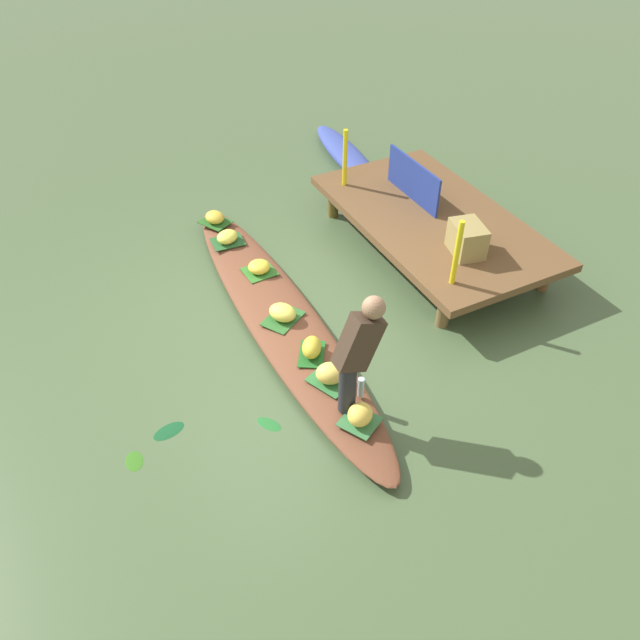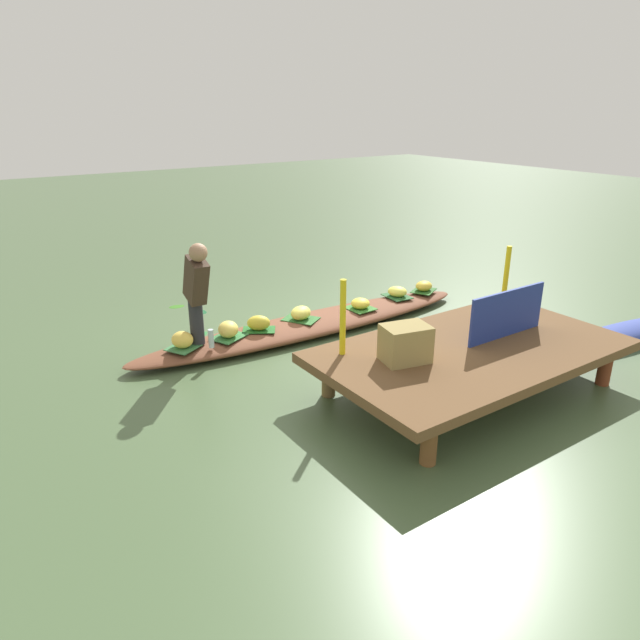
{
  "view_description": "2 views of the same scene",
  "coord_description": "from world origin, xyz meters",
  "px_view_note": "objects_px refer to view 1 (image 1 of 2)",
  "views": [
    {
      "loc": [
        4.86,
        -1.99,
        4.59
      ],
      "look_at": [
        0.5,
        0.24,
        0.34
      ],
      "focal_mm": 35.21,
      "sensor_mm": 36.0,
      "label": 1
    },
    {
      "loc": [
        3.87,
        5.89,
        2.82
      ],
      "look_at": [
        0.29,
        0.63,
        0.41
      ],
      "focal_mm": 32.38,
      "sensor_mm": 36.0,
      "label": 2
    }
  ],
  "objects_px": {
    "vendor_boat": "(280,317)",
    "moored_boat": "(347,156)",
    "banana_bunch_0": "(215,217)",
    "water_bottle": "(361,387)",
    "banana_bunch_1": "(312,347)",
    "banana_bunch_4": "(283,312)",
    "produce_crate": "(467,239)",
    "vendor_person": "(358,351)",
    "market_banner": "(413,180)",
    "banana_bunch_5": "(360,414)",
    "banana_bunch_3": "(259,267)",
    "banana_bunch_6": "(330,373)",
    "banana_bunch_2": "(227,237)"
  },
  "relations": [
    {
      "from": "banana_bunch_3",
      "to": "moored_boat",
      "type": "bearing_deg",
      "value": 132.86
    },
    {
      "from": "moored_boat",
      "to": "banana_bunch_0",
      "type": "relative_size",
      "value": 8.71
    },
    {
      "from": "moored_boat",
      "to": "market_banner",
      "type": "bearing_deg",
      "value": 0.28
    },
    {
      "from": "vendor_person",
      "to": "moored_boat",
      "type": "bearing_deg",
      "value": 151.76
    },
    {
      "from": "moored_boat",
      "to": "banana_bunch_1",
      "type": "bearing_deg",
      "value": -27.33
    },
    {
      "from": "banana_bunch_2",
      "to": "banana_bunch_5",
      "type": "relative_size",
      "value": 1.12
    },
    {
      "from": "moored_boat",
      "to": "vendor_person",
      "type": "bearing_deg",
      "value": -22.05
    },
    {
      "from": "banana_bunch_0",
      "to": "water_bottle",
      "type": "height_order",
      "value": "water_bottle"
    },
    {
      "from": "banana_bunch_5",
      "to": "produce_crate",
      "type": "xyz_separation_m",
      "value": [
        -1.4,
        2.17,
        0.38
      ]
    },
    {
      "from": "vendor_boat",
      "to": "vendor_person",
      "type": "height_order",
      "value": "vendor_person"
    },
    {
      "from": "vendor_boat",
      "to": "banana_bunch_1",
      "type": "relative_size",
      "value": 17.31
    },
    {
      "from": "banana_bunch_1",
      "to": "banana_bunch_6",
      "type": "distance_m",
      "value": 0.41
    },
    {
      "from": "banana_bunch_0",
      "to": "produce_crate",
      "type": "relative_size",
      "value": 0.62
    },
    {
      "from": "water_bottle",
      "to": "banana_bunch_4",
      "type": "bearing_deg",
      "value": -171.73
    },
    {
      "from": "banana_bunch_0",
      "to": "banana_bunch_6",
      "type": "xyz_separation_m",
      "value": [
        3.2,
        0.01,
        0.03
      ]
    },
    {
      "from": "banana_bunch_3",
      "to": "produce_crate",
      "type": "bearing_deg",
      "value": 62.2
    },
    {
      "from": "banana_bunch_4",
      "to": "market_banner",
      "type": "xyz_separation_m",
      "value": [
        -1.09,
        2.33,
        0.47
      ]
    },
    {
      "from": "banana_bunch_3",
      "to": "vendor_person",
      "type": "relative_size",
      "value": 0.21
    },
    {
      "from": "moored_boat",
      "to": "vendor_boat",
      "type": "bearing_deg",
      "value": -33.67
    },
    {
      "from": "market_banner",
      "to": "banana_bunch_0",
      "type": "bearing_deg",
      "value": -114.89
    },
    {
      "from": "vendor_boat",
      "to": "produce_crate",
      "type": "bearing_deg",
      "value": 81.76
    },
    {
      "from": "banana_bunch_0",
      "to": "water_bottle",
      "type": "relative_size",
      "value": 1.24
    },
    {
      "from": "vendor_boat",
      "to": "banana_bunch_1",
      "type": "height_order",
      "value": "banana_bunch_1"
    },
    {
      "from": "water_bottle",
      "to": "market_banner",
      "type": "relative_size",
      "value": 0.2
    },
    {
      "from": "banana_bunch_4",
      "to": "produce_crate",
      "type": "bearing_deg",
      "value": 84.55
    },
    {
      "from": "produce_crate",
      "to": "banana_bunch_0",
      "type": "bearing_deg",
      "value": -137.34
    },
    {
      "from": "banana_bunch_3",
      "to": "banana_bunch_5",
      "type": "xyz_separation_m",
      "value": [
        2.51,
        -0.08,
        0.03
      ]
    },
    {
      "from": "banana_bunch_2",
      "to": "vendor_person",
      "type": "relative_size",
      "value": 0.23
    },
    {
      "from": "moored_boat",
      "to": "water_bottle",
      "type": "relative_size",
      "value": 10.82
    },
    {
      "from": "banana_bunch_0",
      "to": "produce_crate",
      "type": "bearing_deg",
      "value": 42.66
    },
    {
      "from": "moored_boat",
      "to": "banana_bunch_0",
      "type": "xyz_separation_m",
      "value": [
        0.99,
        -2.53,
        0.15
      ]
    },
    {
      "from": "banana_bunch_0",
      "to": "banana_bunch_5",
      "type": "distance_m",
      "value": 3.77
    },
    {
      "from": "moored_boat",
      "to": "banana_bunch_3",
      "type": "xyz_separation_m",
      "value": [
        2.26,
        -2.44,
        0.15
      ]
    },
    {
      "from": "produce_crate",
      "to": "water_bottle",
      "type": "bearing_deg",
      "value": -60.66
    },
    {
      "from": "vendor_boat",
      "to": "moored_boat",
      "type": "bearing_deg",
      "value": 141.14
    },
    {
      "from": "banana_bunch_4",
      "to": "vendor_person",
      "type": "relative_size",
      "value": 0.25
    },
    {
      "from": "vendor_boat",
      "to": "produce_crate",
      "type": "relative_size",
      "value": 11.15
    },
    {
      "from": "vendor_boat",
      "to": "banana_bunch_1",
      "type": "xyz_separation_m",
      "value": [
        0.78,
        0.01,
        0.19
      ]
    },
    {
      "from": "banana_bunch_1",
      "to": "market_banner",
      "type": "bearing_deg",
      "value": 126.93
    },
    {
      "from": "vendor_person",
      "to": "water_bottle",
      "type": "relative_size",
      "value": 5.64
    },
    {
      "from": "vendor_boat",
      "to": "banana_bunch_6",
      "type": "relative_size",
      "value": 17.71
    },
    {
      "from": "banana_bunch_4",
      "to": "banana_bunch_6",
      "type": "distance_m",
      "value": 1.04
    },
    {
      "from": "banana_bunch_4",
      "to": "vendor_person",
      "type": "xyz_separation_m",
      "value": [
        1.42,
        0.08,
        0.61
      ]
    },
    {
      "from": "banana_bunch_6",
      "to": "produce_crate",
      "type": "distance_m",
      "value": 2.35
    },
    {
      "from": "banana_bunch_0",
      "to": "vendor_person",
      "type": "distance_m",
      "value": 3.63
    },
    {
      "from": "vendor_boat",
      "to": "banana_bunch_5",
      "type": "xyz_separation_m",
      "value": [
        1.76,
        -0.0,
        0.19
      ]
    },
    {
      "from": "vendor_person",
      "to": "produce_crate",
      "type": "bearing_deg",
      "value": 119.78
    },
    {
      "from": "banana_bunch_4",
      "to": "produce_crate",
      "type": "xyz_separation_m",
      "value": [
        0.21,
        2.2,
        0.39
      ]
    },
    {
      "from": "moored_boat",
      "to": "banana_bunch_0",
      "type": "bearing_deg",
      "value": -62.34
    },
    {
      "from": "banana_bunch_3",
      "to": "market_banner",
      "type": "xyz_separation_m",
      "value": [
        -0.2,
        2.22,
        0.48
      ]
    }
  ]
}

